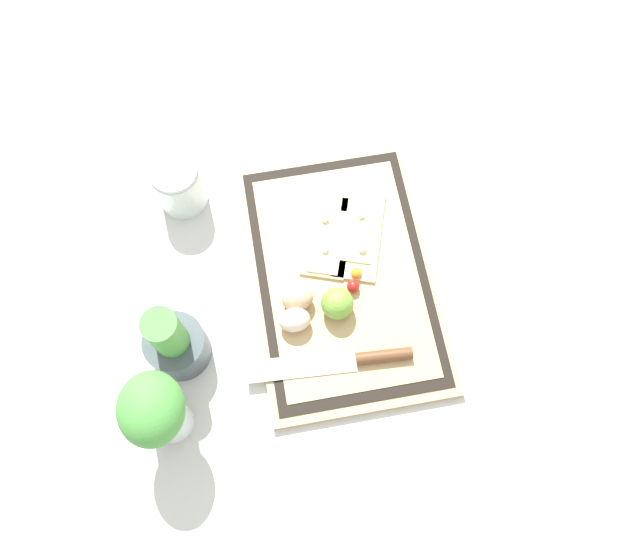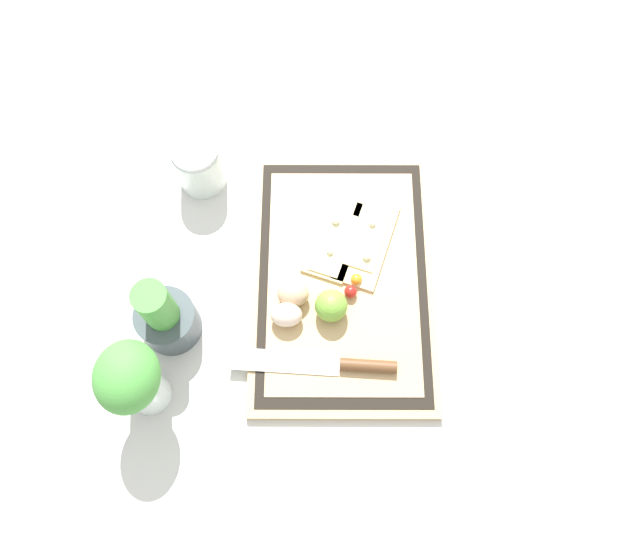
{
  "view_description": "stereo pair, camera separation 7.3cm",
  "coord_description": "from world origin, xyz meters",
  "px_view_note": "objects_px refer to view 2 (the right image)",
  "views": [
    {
      "loc": [
        -0.4,
        0.11,
        1.11
      ],
      "look_at": [
        0.0,
        0.04,
        0.04
      ],
      "focal_mm": 35.0,
      "sensor_mm": 36.0,
      "label": 1
    },
    {
      "loc": [
        -0.41,
        0.04,
        1.11
      ],
      "look_at": [
        0.0,
        0.04,
        0.04
      ],
      "focal_mm": 35.0,
      "sensor_mm": 36.0,
      "label": 2
    }
  ],
  "objects_px": {
    "egg_brown": "(293,295)",
    "egg_pink": "(286,315)",
    "cherry_tomato_yellow": "(356,279)",
    "cherry_tomato_red": "(351,292)",
    "sauce_jar": "(200,167)",
    "herb_glass": "(133,381)",
    "lime": "(331,306)",
    "pizza_slice_near": "(367,241)",
    "pizza_slice_far": "(335,239)",
    "knife": "(341,364)",
    "herb_pot": "(165,317)"
  },
  "relations": [
    {
      "from": "egg_brown",
      "to": "egg_pink",
      "type": "distance_m",
      "value": 0.04
    },
    {
      "from": "egg_pink",
      "to": "cherry_tomato_yellow",
      "type": "xyz_separation_m",
      "value": [
        0.07,
        -0.13,
        -0.01
      ]
    },
    {
      "from": "cherry_tomato_red",
      "to": "sauce_jar",
      "type": "distance_m",
      "value": 0.38
    },
    {
      "from": "herb_glass",
      "to": "lime",
      "type": "bearing_deg",
      "value": -64.78
    },
    {
      "from": "sauce_jar",
      "to": "egg_pink",
      "type": "bearing_deg",
      "value": -149.68
    },
    {
      "from": "pizza_slice_near",
      "to": "pizza_slice_far",
      "type": "height_order",
      "value": "same"
    },
    {
      "from": "knife",
      "to": "sauce_jar",
      "type": "bearing_deg",
      "value": 35.16
    },
    {
      "from": "egg_brown",
      "to": "cherry_tomato_red",
      "type": "xyz_separation_m",
      "value": [
        0.01,
        -0.1,
        -0.01
      ]
    },
    {
      "from": "egg_pink",
      "to": "egg_brown",
      "type": "bearing_deg",
      "value": -16.87
    },
    {
      "from": "egg_pink",
      "to": "cherry_tomato_red",
      "type": "relative_size",
      "value": 2.42
    },
    {
      "from": "pizza_slice_near",
      "to": "pizza_slice_far",
      "type": "distance_m",
      "value": 0.06
    },
    {
      "from": "pizza_slice_far",
      "to": "herb_pot",
      "type": "xyz_separation_m",
      "value": [
        -0.17,
        0.3,
        0.04
      ]
    },
    {
      "from": "pizza_slice_near",
      "to": "lime",
      "type": "distance_m",
      "value": 0.16
    },
    {
      "from": "egg_brown",
      "to": "knife",
      "type": "bearing_deg",
      "value": -145.72
    },
    {
      "from": "knife",
      "to": "egg_brown",
      "type": "bearing_deg",
      "value": 34.28
    },
    {
      "from": "herb_pot",
      "to": "sauce_jar",
      "type": "height_order",
      "value": "herb_pot"
    },
    {
      "from": "egg_pink",
      "to": "cherry_tomato_yellow",
      "type": "bearing_deg",
      "value": -60.33
    },
    {
      "from": "egg_pink",
      "to": "herb_pot",
      "type": "distance_m",
      "value": 0.21
    },
    {
      "from": "pizza_slice_far",
      "to": "egg_pink",
      "type": "relative_size",
      "value": 3.29
    },
    {
      "from": "sauce_jar",
      "to": "herb_pot",
      "type": "bearing_deg",
      "value": 173.54
    },
    {
      "from": "pizza_slice_far",
      "to": "knife",
      "type": "relative_size",
      "value": 0.63
    },
    {
      "from": "herb_pot",
      "to": "herb_glass",
      "type": "bearing_deg",
      "value": 167.33
    },
    {
      "from": "cherry_tomato_yellow",
      "to": "sauce_jar",
      "type": "relative_size",
      "value": 0.19
    },
    {
      "from": "egg_brown",
      "to": "herb_glass",
      "type": "bearing_deg",
      "value": 124.78
    },
    {
      "from": "cherry_tomato_red",
      "to": "sauce_jar",
      "type": "height_order",
      "value": "sauce_jar"
    },
    {
      "from": "cherry_tomato_red",
      "to": "cherry_tomato_yellow",
      "type": "distance_m",
      "value": 0.03
    },
    {
      "from": "knife",
      "to": "herb_glass",
      "type": "relative_size",
      "value": 1.48
    },
    {
      "from": "cherry_tomato_yellow",
      "to": "herb_pot",
      "type": "bearing_deg",
      "value": 104.05
    },
    {
      "from": "pizza_slice_near",
      "to": "egg_pink",
      "type": "relative_size",
      "value": 3.51
    },
    {
      "from": "lime",
      "to": "herb_glass",
      "type": "bearing_deg",
      "value": 115.22
    },
    {
      "from": "egg_brown",
      "to": "cherry_tomato_yellow",
      "type": "bearing_deg",
      "value": -73.52
    },
    {
      "from": "lime",
      "to": "cherry_tomato_yellow",
      "type": "distance_m",
      "value": 0.08
    },
    {
      "from": "herb_pot",
      "to": "sauce_jar",
      "type": "relative_size",
      "value": 1.65
    },
    {
      "from": "cherry_tomato_yellow",
      "to": "cherry_tomato_red",
      "type": "bearing_deg",
      "value": 155.19
    },
    {
      "from": "egg_pink",
      "to": "herb_glass",
      "type": "height_order",
      "value": "herb_glass"
    },
    {
      "from": "lime",
      "to": "herb_pot",
      "type": "relative_size",
      "value": 0.32
    },
    {
      "from": "cherry_tomato_red",
      "to": "herb_glass",
      "type": "distance_m",
      "value": 0.41
    },
    {
      "from": "egg_brown",
      "to": "lime",
      "type": "distance_m",
      "value": 0.07
    },
    {
      "from": "herb_glass",
      "to": "sauce_jar",
      "type": "bearing_deg",
      "value": -8.24
    },
    {
      "from": "cherry_tomato_yellow",
      "to": "sauce_jar",
      "type": "bearing_deg",
      "value": 53.14
    },
    {
      "from": "lime",
      "to": "herb_pot",
      "type": "height_order",
      "value": "herb_pot"
    },
    {
      "from": "pizza_slice_near",
      "to": "cherry_tomato_red",
      "type": "distance_m",
      "value": 0.11
    },
    {
      "from": "pizza_slice_near",
      "to": "knife",
      "type": "xyz_separation_m",
      "value": [
        -0.24,
        0.05,
        0.0
      ]
    },
    {
      "from": "egg_pink",
      "to": "cherry_tomato_red",
      "type": "bearing_deg",
      "value": -67.45
    },
    {
      "from": "knife",
      "to": "cherry_tomato_yellow",
      "type": "height_order",
      "value": "same"
    },
    {
      "from": "knife",
      "to": "herb_pot",
      "type": "distance_m",
      "value": 0.32
    },
    {
      "from": "knife",
      "to": "herb_glass",
      "type": "distance_m",
      "value": 0.35
    },
    {
      "from": "lime",
      "to": "cherry_tomato_red",
      "type": "bearing_deg",
      "value": -47.15
    },
    {
      "from": "egg_brown",
      "to": "herb_pot",
      "type": "xyz_separation_m",
      "value": [
        -0.05,
        0.22,
        0.02
      ]
    },
    {
      "from": "egg_pink",
      "to": "sauce_jar",
      "type": "bearing_deg",
      "value": 30.32
    }
  ]
}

